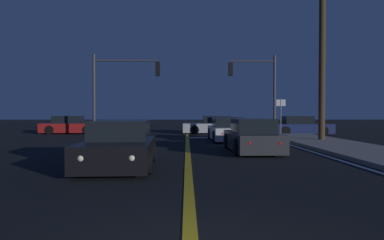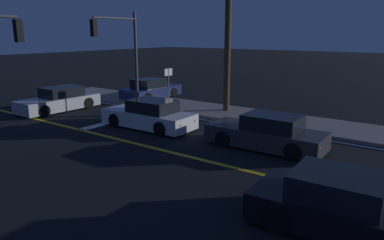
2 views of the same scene
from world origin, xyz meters
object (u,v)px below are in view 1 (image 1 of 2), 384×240
Objects in this scene: car_mid_block_black at (119,147)px; car_parked_curb_white at (227,130)px; street_sign_corner at (281,112)px; car_lead_oncoming_navy at (300,127)px; car_side_waiting_silver at (214,126)px; utility_pole_right at (322,42)px; car_far_approaching_red at (71,126)px; car_distant_tail_charcoal at (252,137)px; traffic_signal_near_right at (258,83)px; traffic_signal_far_left at (119,81)px.

car_parked_curb_white is at bearing -116.03° from car_mid_block_black.
street_sign_corner reaches higher than car_mid_block_black.
car_mid_block_black is (-10.05, -15.02, 0.00)m from car_lead_oncoming_navy.
utility_pole_right is at bearing -146.99° from car_side_waiting_silver.
car_mid_block_black is at bearing -136.97° from utility_pole_right.
car_parked_curb_white is 0.44× the size of utility_pole_right.
car_side_waiting_silver is 17.04m from car_mid_block_black.
car_far_approaching_red is 0.97× the size of car_parked_curb_white.
car_distant_tail_charcoal and car_mid_block_black have the same top height.
traffic_signal_near_right is at bearing 107.24° from street_sign_corner.
car_side_waiting_silver is 6.21m from car_lead_oncoming_navy.
street_sign_corner is (-2.30, -3.49, 1.06)m from car_lead_oncoming_navy.
traffic_signal_near_right is (6.89, 14.33, 3.08)m from car_mid_block_black.
street_sign_corner is (3.72, -5.03, 1.06)m from car_side_waiting_silver.
utility_pole_right reaches higher than car_distant_tail_charcoal.
traffic_signal_far_left reaches higher than car_side_waiting_silver.
traffic_signal_far_left is at bearing 159.31° from utility_pole_right.
street_sign_corner is at bearing -33.23° from car_lead_oncoming_navy.
utility_pole_right is at bearing 62.37° from car_far_approaching_red.
car_side_waiting_silver is at bearing 91.25° from car_distant_tail_charcoal.
street_sign_corner reaches higher than car_parked_curb_white.
car_parked_curb_white is at bearing 166.30° from utility_pole_right.
traffic_signal_far_left is (-2.43, 12.93, 3.04)m from car_mid_block_black.
utility_pole_right reaches higher than car_far_approaching_red.
utility_pole_right is (5.12, -8.00, 4.76)m from car_side_waiting_silver.
car_mid_block_black is 13.50m from traffic_signal_far_left.
street_sign_corner reaches higher than car_distant_tail_charcoal.
car_side_waiting_silver is at bearing 29.27° from traffic_signal_far_left.
traffic_signal_near_right is 0.54× the size of utility_pole_right.
car_mid_block_black is at bearing -123.94° from street_sign_corner.
car_mid_block_black is at bearing -79.34° from traffic_signal_far_left.
car_lead_oncoming_navy is (16.85, -1.69, -0.00)m from car_far_approaching_red.
car_distant_tail_charcoal is at bearing -26.29° from car_lead_oncoming_navy.
car_side_waiting_silver is 4.75m from traffic_signal_near_right.
utility_pole_right is at bearing -20.69° from traffic_signal_far_left.
traffic_signal_near_right reaches higher than street_sign_corner.
car_lead_oncoming_navy is 1.01× the size of car_mid_block_black.
utility_pole_right reaches higher than car_lead_oncoming_navy.
street_sign_corner is (3.17, 7.54, 1.06)m from car_distant_tail_charcoal.
car_distant_tail_charcoal is at bearing -177.09° from car_side_waiting_silver.
utility_pole_right reaches higher than traffic_signal_far_left.
traffic_signal_near_right is at bearing -118.31° from car_mid_block_black.
car_far_approaching_red and car_parked_curb_white have the same top height.
car_mid_block_black is at bearing 21.60° from car_far_approaching_red.
car_parked_curb_white is 6.96m from utility_pole_right.
car_far_approaching_red is at bearing -95.66° from car_lead_oncoming_navy.
car_parked_curb_white is (0.18, -6.80, -0.00)m from car_side_waiting_silver.
street_sign_corner reaches higher than car_far_approaching_red.
street_sign_corner is at bearing 115.18° from utility_pole_right.
car_distant_tail_charcoal is 0.44× the size of utility_pole_right.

